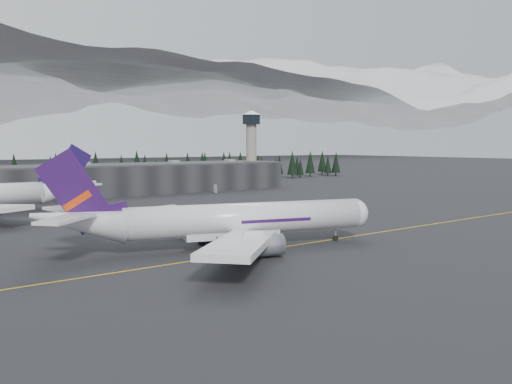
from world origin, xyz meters
TOP-DOWN VIEW (x-y plane):
  - ground at (0.00, 0.00)m, footprint 1400.00×1400.00m
  - taxiline at (0.00, -2.00)m, footprint 400.00×0.40m
  - terminal at (0.00, 125.00)m, footprint 160.00×30.00m
  - control_tower at (75.00, 128.00)m, footprint 10.00×10.00m
  - treeline at (0.00, 162.00)m, footprint 360.00×20.00m
  - jet_main at (-20.67, 4.21)m, footprint 66.46×60.12m
  - gse_vehicle_b at (38.14, 102.25)m, footprint 4.12×3.37m

SIDE VIEW (x-z plane):
  - ground at x=0.00m, z-range 0.00..0.00m
  - taxiline at x=0.00m, z-range 0.00..0.02m
  - gse_vehicle_b at x=38.14m, z-range 0.00..1.32m
  - jet_main at x=-20.67m, z-range -4.36..15.65m
  - terminal at x=0.00m, z-range 0.00..12.60m
  - treeline at x=0.00m, z-range 0.00..15.00m
  - control_tower at x=75.00m, z-range 4.56..42.26m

